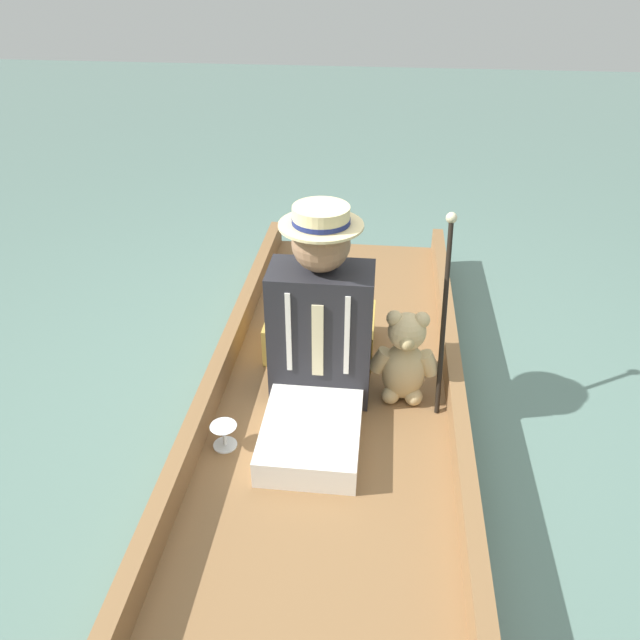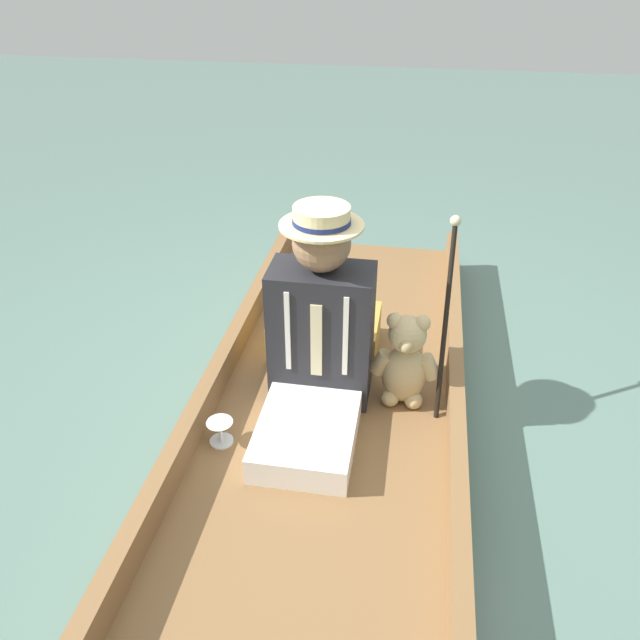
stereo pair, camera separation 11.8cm
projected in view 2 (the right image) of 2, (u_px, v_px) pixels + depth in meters
name	position (u px, v px, depth m)	size (l,w,h in m)	color
ground_plane	(333.00, 417.00, 2.65)	(16.00, 16.00, 0.00)	slate
punt_boat	(333.00, 405.00, 2.61)	(1.04, 3.00, 0.23)	brown
seat_cushion	(325.00, 332.00, 2.85)	(0.48, 0.34, 0.18)	#B7933D
seated_person	(318.00, 338.00, 2.41)	(0.40, 0.72, 0.83)	white
teddy_bear	(405.00, 362.00, 2.48)	(0.29, 0.17, 0.41)	tan
wine_glass	(220.00, 428.00, 2.34)	(0.10, 0.10, 0.10)	silver
walking_cane	(448.00, 300.00, 2.41)	(0.04, 0.33, 0.74)	black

